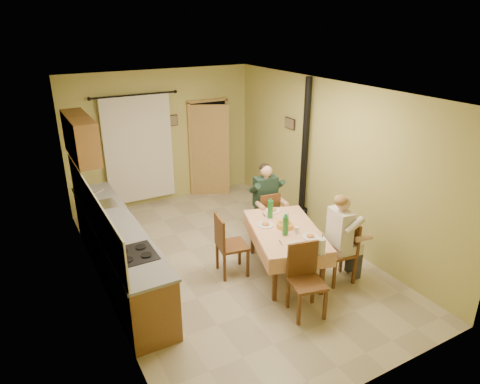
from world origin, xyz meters
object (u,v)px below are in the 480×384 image
stove_flue (303,173)px  chair_far (266,224)px  man_far (266,194)px  chair_near (306,294)px  chair_left (231,256)px  dining_table (285,251)px  chair_right (339,263)px  man_right (342,229)px

stove_flue → chair_far: bearing=-166.1°
chair_far → man_far: (0.00, 0.01, 0.59)m
stove_flue → chair_near: bearing=-125.5°
chair_near → chair_left: size_ratio=0.99×
dining_table → stove_flue: size_ratio=0.66×
dining_table → chair_right: chair_right is taller
chair_far → chair_right: 1.67m
chair_right → stove_flue: stove_flue is taller
dining_table → chair_left: size_ratio=1.84×
chair_left → man_far: man_far is taller
dining_table → chair_near: size_ratio=1.85×
man_right → stove_flue: size_ratio=0.50×
chair_near → stove_flue: bearing=-112.6°
chair_near → man_right: bearing=-143.7°
chair_near → chair_left: (-0.41, 1.36, 0.00)m
dining_table → chair_right: bearing=-26.7°
dining_table → chair_left: bearing=169.7°
man_far → chair_far: bearing=-90.0°
chair_far → chair_left: 1.27m
dining_table → chair_near: chair_near is taller
dining_table → chair_far: size_ratio=1.97×
chair_far → chair_left: size_ratio=0.93×
dining_table → man_far: 1.24m
man_right → chair_near: bearing=121.5°
chair_right → chair_left: (-1.34, 0.97, 0.00)m
man_far → stove_flue: bearing=19.9°
chair_near → man_right: man_right is taller
chair_left → stove_flue: 2.36m
chair_far → chair_near: (-0.66, -2.05, 0.00)m
man_far → man_right: bearing=-74.6°
dining_table → man_right: 0.96m
dining_table → chair_left: 0.84m
chair_near → man_far: 2.24m
chair_far → chair_near: size_ratio=0.94×
chair_near → stove_flue: 2.90m
chair_right → chair_near: bearing=121.1°
man_far → dining_table: bearing=-100.4°
man_far → stove_flue: size_ratio=0.50×
man_right → chair_left: bearing=61.9°
man_right → chair_right: bearing=-90.0°
chair_left → dining_table: bearing=71.6°
dining_table → stove_flue: (1.30, 1.31, 0.64)m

